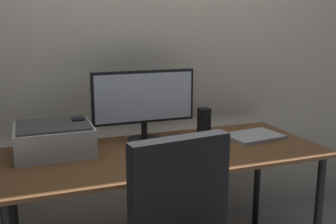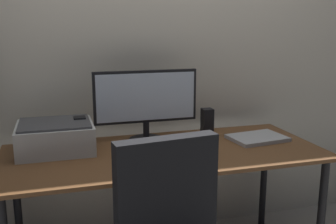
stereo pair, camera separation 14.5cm
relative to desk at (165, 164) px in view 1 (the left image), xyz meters
The scene contains 10 objects.
back_wall 0.83m from the desk, 90.00° to the left, with size 6.40×0.10×2.60m, color beige.
desk is the anchor object (origin of this frame).
monitor 0.39m from the desk, 101.95° to the left, with size 0.61×0.20×0.42m.
keyboard 0.21m from the desk, 102.13° to the right, with size 0.29×0.11×0.02m, color black.
mouse 0.27m from the desk, 45.52° to the right, with size 0.06×0.10×0.03m, color black.
coffee_mug 0.13m from the desk, 11.16° to the right, with size 0.09×0.07×0.09m.
laptop 0.60m from the desk, ahead, with size 0.32×0.23×0.02m, color #B7BABC.
speaker_left 0.51m from the desk, 153.12° to the left, with size 0.06×0.07×0.17m, color black.
speaker_right 0.43m from the desk, 33.09° to the left, with size 0.06×0.07×0.17m, color black.
printer 0.61m from the desk, 163.44° to the left, with size 0.40×0.34×0.16m.
Camera 1 is at (-0.70, -1.92, 1.42)m, focal length 42.17 mm.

